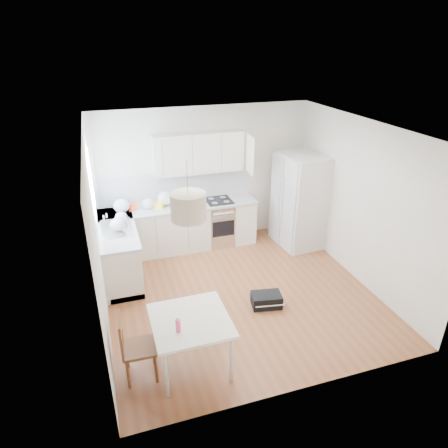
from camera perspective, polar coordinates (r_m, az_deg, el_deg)
The scene contains 29 objects.
floor at distance 6.71m, azimuth 2.21°, elevation -9.75°, with size 4.20×4.20×0.00m, color brown.
ceiling at distance 5.61m, azimuth 2.68°, elevation 13.42°, with size 4.20×4.20×0.00m, color white.
wall_back at distance 7.90m, azimuth -2.82°, elevation 6.84°, with size 4.20×4.20×0.00m, color beige.
wall_left at distance 5.73m, azimuth -17.75°, elevation -1.93°, with size 4.20×4.20×0.00m, color beige.
wall_right at distance 6.99m, azimuth 18.84°, elevation 2.93°, with size 4.20×4.20×0.00m, color beige.
window_glassblock at distance 6.64m, azimuth -18.38°, elevation 5.54°, with size 0.02×1.00×1.00m, color #BFE0F9.
cabinets_back at distance 7.85m, azimuth -6.33°, elevation -0.60°, with size 3.00×0.60×0.88m, color silver.
cabinets_left at distance 7.21m, azimuth -14.70°, elevation -3.85°, with size 0.60×1.80×0.88m, color silver.
counter_back at distance 7.66m, azimuth -6.49°, elevation 2.50°, with size 3.02×0.64×0.04m, color #B4B7B9.
counter_left at distance 7.00m, azimuth -15.11°, elevation -0.56°, with size 0.64×1.82×0.04m, color #B4B7B9.
backsplash_back at distance 7.82m, azimuth -7.05°, elevation 5.39°, with size 3.00×0.01×0.58m, color white.
backsplash_left at distance 6.88m, azimuth -17.83°, elevation 1.44°, with size 0.01×1.80×0.58m, color white.
upper_cabinets at distance 7.56m, azimuth -3.69°, elevation 10.13°, with size 1.70×0.32×0.75m, color silver.
range_oven at distance 8.02m, azimuth -0.74°, elevation 0.16°, with size 0.50×0.61×0.88m, color silver, non-canonical shape.
sink at distance 6.95m, azimuth -15.10°, elevation -0.62°, with size 0.50×0.80×0.16m, color silver, non-canonical shape.
refrigerator at distance 7.96m, azimuth 10.88°, elevation 3.25°, with size 0.88×0.92×1.84m, color silver, non-canonical shape.
dining_table at distance 5.04m, azimuth -4.80°, elevation -14.11°, with size 0.94×0.94×0.74m.
dining_chair at distance 5.14m, azimuth -12.01°, elevation -16.72°, with size 0.39×0.39×0.92m, color #533019, non-canonical shape.
drink_bottle at distance 4.77m, azimuth -6.60°, elevation -14.06°, with size 0.06×0.06×0.20m, color #F2437A.
gym_bag at distance 6.39m, azimuth 6.07°, elevation -10.75°, with size 0.46×0.30×0.21m, color black.
pendant_lamp at distance 4.34m, azimuth -5.10°, elevation 2.49°, with size 0.39×0.39×0.30m, color beige.
grocery_bag_a at distance 7.49m, azimuth -14.45°, elevation 2.51°, with size 0.29×0.25×0.26m, color white.
grocery_bag_b at distance 7.55m, azimuth -10.79°, elevation 2.82°, with size 0.22×0.19×0.20m, color white.
grocery_bag_c at distance 7.65m, azimuth -8.36°, elevation 3.66°, with size 0.31×0.27×0.28m, color white.
grocery_bag_d at distance 7.11m, azimuth -14.48°, elevation 0.95°, with size 0.21×0.18×0.19m, color white.
grocery_bag_e at distance 6.80m, azimuth -14.97°, elevation -0.12°, with size 0.25×0.21×0.22m, color white.
snack_orange at distance 7.66m, azimuth -5.37°, elevation 3.16°, with size 0.16×0.10×0.11m, color orange.
snack_yellow at distance 7.56m, azimuth -9.31°, elevation 2.65°, with size 0.17×0.11×0.12m, color yellow.
snack_red at distance 7.60m, azimuth -13.02°, elevation 2.42°, with size 0.17×0.11×0.12m, color red.
Camera 1 is at (-1.91, -5.14, 3.86)m, focal length 32.00 mm.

